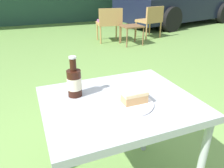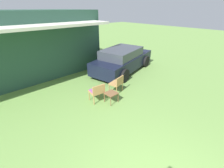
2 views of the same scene
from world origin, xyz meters
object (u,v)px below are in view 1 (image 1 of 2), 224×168
patio_table (119,112)px  wicker_chair_cushioned (109,21)px  parked_car (178,3)px  garden_side_table (132,28)px  cake_on_plate (131,101)px  cola_bottle_near (74,82)px  wicker_chair_plain (151,19)px

patio_table → wicker_chair_cushioned: bearing=69.3°
parked_car → garden_side_table: parked_car is taller
wicker_chair_cushioned → parked_car: bearing=-145.2°
wicker_chair_cushioned → cake_on_plate: size_ratio=3.04×
garden_side_table → cola_bottle_near: 3.93m
patio_table → parked_car: bearing=50.1°
parked_car → garden_side_table: size_ratio=10.46×
garden_side_table → parked_car: bearing=36.5°
wicker_chair_plain → patio_table: bearing=44.0°
garden_side_table → wicker_chair_cushioned: bearing=129.5°
cola_bottle_near → wicker_chair_cushioned: bearing=66.0°
patio_table → cola_bottle_near: bearing=146.2°
wicker_chair_plain → garden_side_table: size_ratio=1.73×
wicker_chair_plain → cola_bottle_near: 4.68m
parked_car → wicker_chair_cushioned: 3.57m
wicker_chair_cushioned → wicker_chair_plain: same height
wicker_chair_plain → garden_side_table: wicker_chair_plain is taller
garden_side_table → patio_table: bearing=-117.9°
wicker_chair_cushioned → cake_on_plate: 4.23m
wicker_chair_cushioned → wicker_chair_plain: 1.10m
garden_side_table → patio_table: (-1.84, -3.47, 0.24)m
parked_car → patio_table: bearing=-143.1°
cake_on_plate → patio_table: bearing=119.5°
parked_car → wicker_chair_plain: bearing=-154.5°
garden_side_table → cake_on_plate: bearing=-117.0°
garden_side_table → cola_bottle_near: bearing=-121.5°
cake_on_plate → wicker_chair_cushioned: bearing=70.1°
patio_table → cake_on_plate: bearing=-60.5°
cake_on_plate → cola_bottle_near: size_ratio=1.13×
garden_side_table → cola_bottle_near: cola_bottle_near is taller
cola_bottle_near → parked_car: bearing=48.1°
parked_car → garden_side_table: (-2.81, -2.07, -0.30)m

